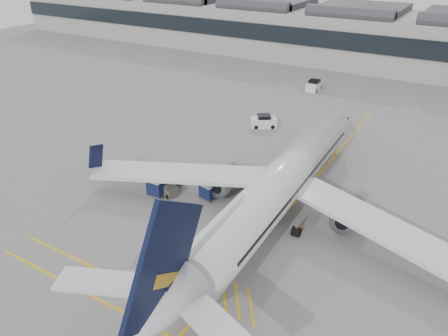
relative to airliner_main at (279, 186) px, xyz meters
The scene contains 16 objects.
ground 11.37m from the airliner_main, 151.59° to the right, with size 220.00×220.00×0.00m, color gray.
terminal 67.51m from the airliner_main, 98.10° to the left, with size 200.00×20.45×12.40m.
apron_markings 6.02m from the airliner_main, 84.21° to the left, with size 0.25×60.00×0.01m, color gold.
airliner_main is the anchor object (origin of this frame).
belt_loader 6.14m from the airliner_main, 140.17° to the left, with size 4.95×2.25×1.97m.
baggage_cart_a 3.85m from the airliner_main, 146.88° to the right, with size 2.42×2.25×2.03m.
baggage_cart_b 8.23m from the airliner_main, behind, with size 1.96×1.71×1.82m.
baggage_cart_c 13.54m from the airliner_main, 167.26° to the right, with size 1.92×1.59×2.00m.
baggage_cart_d 12.90m from the airliner_main, behind, with size 1.66×1.40×1.67m.
ramp_agent_a 4.66m from the airliner_main, 162.40° to the left, with size 0.69×0.46×1.90m, color orange.
ramp_agent_b 4.12m from the airliner_main, 151.21° to the right, with size 0.86×0.67×1.77m, color #F04E0C.
pushback_tug 12.76m from the airliner_main, behind, with size 2.70×2.01×1.36m.
safety_cone_nose 17.25m from the airliner_main, 88.49° to the left, with size 0.34×0.34×0.47m, color #F24C0A.
safety_cone_engine 4.45m from the airliner_main, 14.90° to the right, with size 0.38×0.38×0.53m, color #F24C0A.
service_van_left 24.08m from the airliner_main, 119.56° to the left, with size 4.11×3.61×1.91m.
service_van_mid 43.58m from the airliner_main, 105.79° to the left, with size 1.98×3.86×1.97m.
Camera 1 is at (23.92, -29.19, 24.82)m, focal length 35.00 mm.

